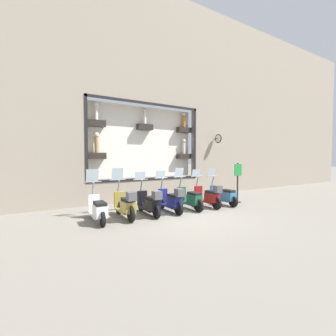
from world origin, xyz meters
The scene contains 10 objects.
ground_plane centered at (0.00, 0.00, 0.00)m, with size 120.00×120.00×0.00m, color gray.
building_facade centered at (3.60, 0.00, 5.33)m, with size 1.18×36.00×10.42m.
scooter_teal_0 centered at (0.71, -2.45, 0.42)m, with size 1.79×0.61×1.58m.
scooter_red_1 centered at (0.65, -1.54, 0.47)m, with size 1.80×0.60×1.56m.
scooter_green_2 centered at (0.72, -0.63, 0.44)m, with size 1.80×0.60×1.64m.
scooter_navy_3 centered at (0.65, 0.28, 0.47)m, with size 1.80×0.60×1.57m.
scooter_black_4 centered at (0.65, 1.19, 0.46)m, with size 1.79×0.60×1.54m.
scooter_olive_5 centered at (0.66, 2.10, 0.48)m, with size 1.81×0.61×1.71m.
scooter_white_6 centered at (0.71, 3.00, 0.42)m, with size 1.79×0.61×1.68m.
shop_sign_post centered at (0.81, -3.43, 1.00)m, with size 0.36×0.45×1.85m.
Camera 1 is at (-6.61, 4.63, 2.06)m, focal length 24.00 mm.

